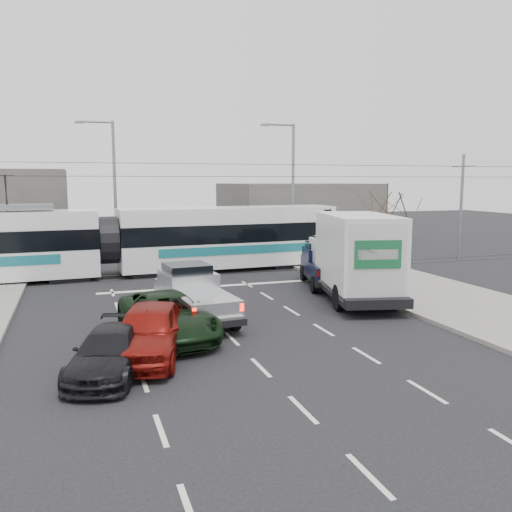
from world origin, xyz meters
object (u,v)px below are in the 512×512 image
object	(u,v)px
silver_pickup	(193,293)
dark_car	(110,352)
traffic_signal	(328,228)
navy_pickup	(325,265)
tram	(107,242)
red_car	(149,331)
bare_tree	(387,212)
green_car	(168,316)
street_lamp_near	(290,183)
box_truck	(354,257)
street_lamp_far	(112,183)

from	to	relation	value
silver_pickup	dark_car	xyz separation A→B (m)	(-3.41, -5.20, -0.39)
traffic_signal	navy_pickup	size ratio (longest dim) A/B	0.67
tram	dark_car	bearing A→B (deg)	-96.04
silver_pickup	red_car	xyz separation A→B (m)	(-2.20, -4.14, -0.19)
bare_tree	navy_pickup	distance (m)	4.09
dark_car	green_car	bearing A→B (deg)	72.90
street_lamp_near	navy_pickup	distance (m)	10.46
red_car	dark_car	world-z (taller)	red_car
traffic_signal	street_lamp_near	size ratio (longest dim) A/B	0.40
box_truck	red_car	bearing A→B (deg)	-138.89
traffic_signal	tram	size ratio (longest dim) A/B	0.13
navy_pickup	dark_car	bearing A→B (deg)	-124.55
street_lamp_near	street_lamp_far	size ratio (longest dim) A/B	1.00
dark_car	silver_pickup	bearing A→B (deg)	74.58
street_lamp_near	red_car	size ratio (longest dim) A/B	1.87
street_lamp_far	silver_pickup	size ratio (longest dim) A/B	1.56
street_lamp_near	box_truck	size ratio (longest dim) A/B	1.12
traffic_signal	silver_pickup	distance (m)	11.08
traffic_signal	red_car	distance (m)	15.42
silver_pickup	dark_car	distance (m)	6.23
navy_pickup	bare_tree	bearing A→B (deg)	-28.31
red_car	silver_pickup	bearing A→B (deg)	79.87
traffic_signal	green_car	world-z (taller)	traffic_signal
street_lamp_far	tram	xyz separation A→B (m)	(-0.74, -5.50, -3.15)
silver_pickup	box_truck	distance (m)	7.64
bare_tree	street_lamp_far	size ratio (longest dim) A/B	0.56
tram	navy_pickup	xyz separation A→B (m)	(10.29, -5.94, -0.91)
bare_tree	dark_car	size ratio (longest dim) A/B	1.17
tram	street_lamp_far	bearing A→B (deg)	79.47
tram	green_car	world-z (taller)	tram
traffic_signal	silver_pickup	size ratio (longest dim) A/B	0.63
navy_pickup	red_car	xyz separation A→B (m)	(-9.94, -8.65, -0.23)
traffic_signal	red_car	bearing A→B (deg)	-136.22
traffic_signal	street_lamp_far	world-z (taller)	street_lamp_far
street_lamp_near	bare_tree	bearing A→B (deg)	-88.58
green_car	traffic_signal	bearing A→B (deg)	33.22
green_car	bare_tree	bearing A→B (deg)	15.23
street_lamp_near	green_car	xyz separation A→B (m)	(-11.02, -16.16, -4.37)
green_car	tram	bearing A→B (deg)	88.32
box_truck	traffic_signal	bearing A→B (deg)	88.86
green_car	dark_car	bearing A→B (deg)	-132.14
traffic_signal	dark_car	distance (m)	17.04
silver_pickup	street_lamp_near	bearing A→B (deg)	50.05
tram	silver_pickup	distance (m)	10.79
tram	red_car	size ratio (longest dim) A/B	5.65
bare_tree	green_car	xyz separation A→B (m)	(-11.30, -4.66, -3.05)
box_truck	navy_pickup	size ratio (longest dim) A/B	1.51
bare_tree	silver_pickup	world-z (taller)	bare_tree
traffic_signal	box_truck	size ratio (longest dim) A/B	0.45
traffic_signal	green_car	bearing A→B (deg)	-139.60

